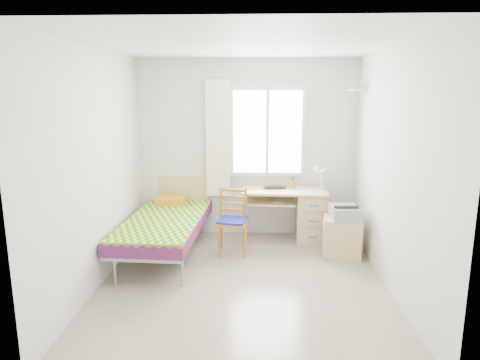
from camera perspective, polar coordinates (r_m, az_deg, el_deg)
name	(u,v)px	position (r m, az deg, el deg)	size (l,w,h in m)	color
floor	(243,282)	(5.01, 0.39, -13.49)	(3.50, 3.50, 0.00)	#BCAD93
ceiling	(243,44)	(4.55, 0.44, 17.63)	(3.50, 3.50, 0.00)	white
wall_back	(247,149)	(6.33, 0.91, 4.20)	(3.20, 3.20, 0.00)	silver
wall_left	(97,169)	(4.92, -18.57, 1.37)	(3.50, 3.50, 0.00)	silver
wall_right	(393,171)	(4.83, 19.77, 1.09)	(3.50, 3.50, 0.00)	silver
window	(267,132)	(6.28, 3.67, 6.41)	(1.10, 0.04, 1.30)	white
curtain	(218,139)	(6.27, -2.96, 5.49)	(0.35, 0.05, 1.70)	white
floating_shelf	(357,90)	(6.07, 15.36, 11.51)	(0.20, 0.32, 0.03)	white
bed	(166,223)	(5.77, -9.88, -5.64)	(1.05, 2.07, 0.88)	#93949B
desk	(306,213)	(6.24, 8.83, -4.42)	(1.23, 0.61, 0.75)	tan
chair	(233,217)	(5.73, -0.89, -4.91)	(0.45, 0.45, 0.87)	#92541C
cabinet	(341,237)	(5.80, 13.37, -7.41)	(0.53, 0.48, 0.52)	tan
printer	(345,212)	(5.68, 13.76, -4.17)	(0.35, 0.41, 0.17)	gray
laptop	(276,188)	(6.16, 4.77, -1.11)	(0.33, 0.21, 0.03)	black
pen_cup	(293,185)	(6.24, 7.03, -0.66)	(0.08, 0.08, 0.09)	orange
task_lamp	(319,175)	(6.08, 10.48, 0.69)	(0.21, 0.31, 0.37)	white
book	(273,201)	(6.17, 4.45, -2.76)	(0.16, 0.22, 0.02)	gray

